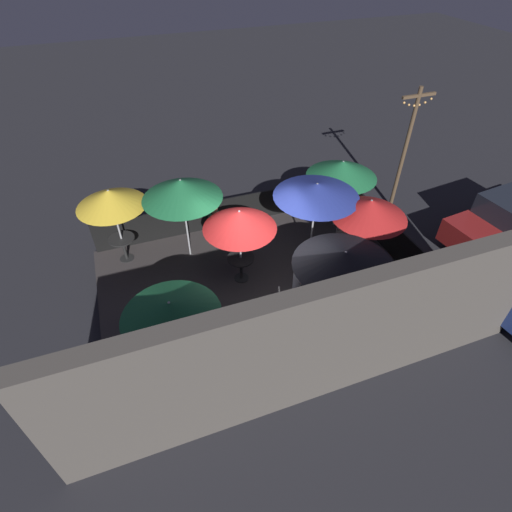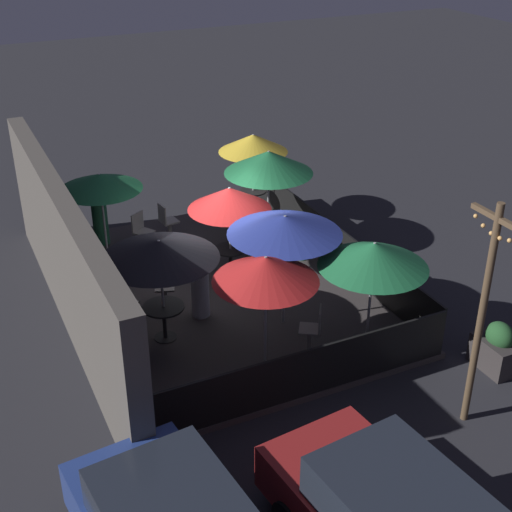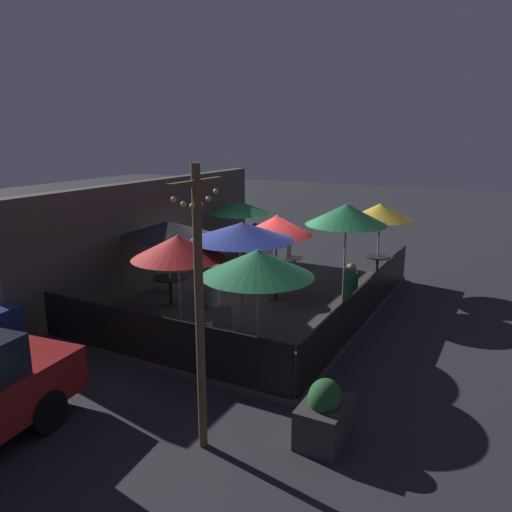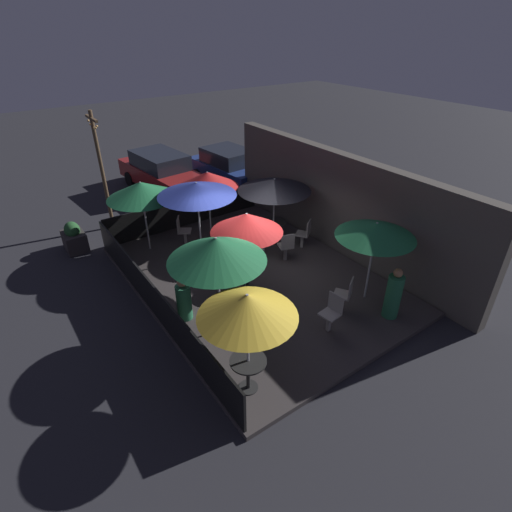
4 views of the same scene
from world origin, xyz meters
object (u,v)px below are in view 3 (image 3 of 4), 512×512
object	(u,v)px
patio_umbrella_0	(380,212)
patio_umbrella_7	(258,263)
patio_chair_0	(220,324)
patron_2	(213,284)
patio_chair_1	(267,256)
patron_1	(255,245)
dining_table_0	(377,262)
patio_chair_4	(292,256)
patio_umbrella_4	(178,247)
patio_umbrella_1	(168,228)
light_post	(199,298)
dining_table_2	(276,278)
patio_umbrella_2	(277,225)
planter_box	(324,415)
dining_table_1	(170,283)
patron_0	(350,289)
patio_umbrella_5	(242,231)
patio_umbrella_3	(347,214)
patio_umbrella_6	(240,208)
patio_chair_2	(173,274)

from	to	relation	value
patio_umbrella_0	patio_umbrella_7	distance (m)	6.34
patio_chair_0	patron_2	world-z (taller)	patron_2
patio_chair_1	patron_1	bearing A→B (deg)	-166.22
patio_chair_0	patron_1	distance (m)	6.63
dining_table_0	patio_chair_4	distance (m)	2.53
patio_umbrella_4	patio_umbrella_1	bearing A→B (deg)	43.24
patio_umbrella_7	light_post	bearing A→B (deg)	-170.58
dining_table_2	patio_chair_0	world-z (taller)	patio_chair_0
patio_umbrella_2	patio_umbrella_4	bearing A→B (deg)	167.80
patio_umbrella_7	planter_box	xyz separation A→B (m)	(-1.50, -1.86, -1.65)
patio_umbrella_0	dining_table_2	size ratio (longest dim) A/B	3.07
dining_table_2	patron_2	distance (m)	1.65
patio_umbrella_4	patio_umbrella_7	bearing A→B (deg)	-99.95
patio_umbrella_2	planter_box	size ratio (longest dim) A/B	2.28
patio_umbrella_1	planter_box	xyz separation A→B (m)	(-3.36, -5.28, -1.65)
dining_table_1	patio_chair_1	world-z (taller)	patio_chair_1
patio_umbrella_7	planter_box	size ratio (longest dim) A/B	2.29
patron_0	patio_chair_0	bearing A→B (deg)	-93.12
patio_chair_4	patio_chair_1	bearing A→B (deg)	-165.09
patio_umbrella_5	light_post	distance (m)	4.06
patio_umbrella_5	planter_box	world-z (taller)	patio_umbrella_5
patio_umbrella_5	planter_box	bearing A→B (deg)	-134.25
patio_umbrella_3	patron_2	size ratio (longest dim) A/B	1.96
patio_umbrella_3	patron_2	bearing A→B (deg)	130.22
patio_umbrella_0	patron_1	bearing A→B (deg)	88.05
patio_chair_0	light_post	bearing A→B (deg)	150.43
dining_table_0	patio_umbrella_7	bearing A→B (deg)	174.93
patio_umbrella_7	patio_chair_4	distance (m)	6.46
patio_umbrella_7	patron_0	world-z (taller)	patio_umbrella_7
patio_umbrella_3	dining_table_0	bearing A→B (deg)	-13.62
patio_umbrella_0	patio_umbrella_6	bearing A→B (deg)	99.90
patio_umbrella_5	patron_1	size ratio (longest dim) A/B	1.77
patio_umbrella_2	patio_umbrella_3	distance (m)	1.82
patron_0	patron_2	size ratio (longest dim) A/B	0.93
planter_box	patron_1	bearing A→B (deg)	33.91
patio_umbrella_7	patron_1	bearing A→B (deg)	28.36
patio_chair_0	patron_1	bearing A→B (deg)	-35.20
patio_umbrella_6	dining_table_1	distance (m)	3.98
patio_umbrella_2	patio_umbrella_3	bearing A→B (deg)	-53.78
patio_umbrella_4	patio_chair_2	distance (m)	3.41
patio_umbrella_6	dining_table_1	bearing A→B (deg)	-177.68
patio_umbrella_5	patron_1	world-z (taller)	patio_umbrella_5
patio_umbrella_5	patio_chair_0	world-z (taller)	patio_umbrella_5
dining_table_1	patio_chair_4	bearing A→B (deg)	-19.66
patio_chair_4	light_post	xyz separation A→B (m)	(-8.38, -2.35, 1.58)
patio_umbrella_1	patio_chair_2	xyz separation A→B (m)	(0.85, 0.57, -1.43)
patio_chair_1	patio_chair_4	size ratio (longest dim) A/B	1.01
dining_table_0	patio_chair_4	size ratio (longest dim) A/B	0.79
patron_1	patio_umbrella_2	bearing A→B (deg)	-6.78
patron_2	patron_1	bearing A→B (deg)	-137.76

